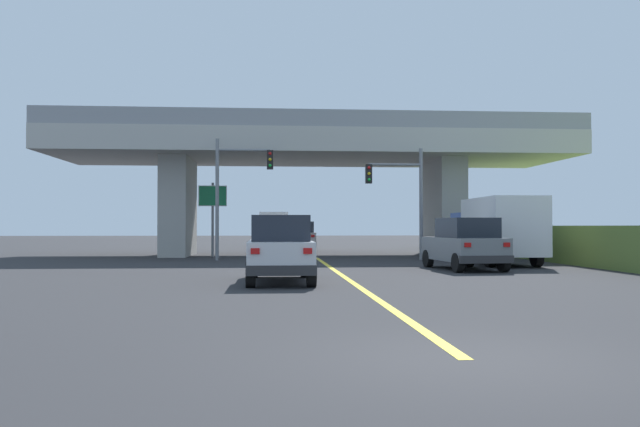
% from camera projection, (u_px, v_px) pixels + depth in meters
% --- Properties ---
extents(ground, '(160.00, 160.00, 0.00)m').
position_uv_depth(ground, '(312.00, 255.00, 38.61)').
color(ground, '#2B2B2D').
extents(overpass_bridge, '(29.44, 9.14, 7.80)m').
position_uv_depth(overpass_bridge, '(312.00, 160.00, 38.72)').
color(overpass_bridge, '#B7B5AD').
rests_on(overpass_bridge, ground).
extents(lane_divider_stripe, '(0.20, 27.31, 0.01)m').
position_uv_depth(lane_divider_stripe, '(345.00, 277.00, 21.97)').
color(lane_divider_stripe, yellow).
rests_on(lane_divider_stripe, ground).
extents(suv_lead, '(1.95, 4.72, 2.02)m').
position_uv_depth(suv_lead, '(280.00, 249.00, 20.00)').
color(suv_lead, silver).
rests_on(suv_lead, ground).
extents(suv_crossing, '(2.43, 4.60, 2.02)m').
position_uv_depth(suv_crossing, '(465.00, 244.00, 25.74)').
color(suv_crossing, slate).
rests_on(suv_crossing, ground).
extents(box_truck, '(2.33, 6.80, 2.93)m').
position_uv_depth(box_truck, '(497.00, 229.00, 29.34)').
color(box_truck, navy).
rests_on(box_truck, ground).
extents(sedan_oncoming, '(1.97, 4.74, 2.02)m').
position_uv_depth(sedan_oncoming, '(301.00, 236.00, 46.61)').
color(sedan_oncoming, silver).
rests_on(sedan_oncoming, ground).
extents(traffic_signal_nearside, '(2.92, 0.36, 5.63)m').
position_uv_depth(traffic_signal_nearside, '(402.00, 190.00, 33.19)').
color(traffic_signal_nearside, slate).
rests_on(traffic_signal_nearside, ground).
extents(traffic_signal_farside, '(2.88, 0.36, 6.08)m').
position_uv_depth(traffic_signal_farside, '(235.00, 182.00, 32.98)').
color(traffic_signal_farside, slate).
rests_on(traffic_signal_farside, ground).
extents(highway_sign, '(1.57, 0.17, 4.12)m').
position_uv_depth(highway_sign, '(213.00, 203.00, 36.62)').
color(highway_sign, slate).
rests_on(highway_sign, ground).
extents(semi_truck_distant, '(2.33, 6.75, 2.85)m').
position_uv_depth(semi_truck_distant, '(274.00, 228.00, 56.15)').
color(semi_truck_distant, silver).
rests_on(semi_truck_distant, ground).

